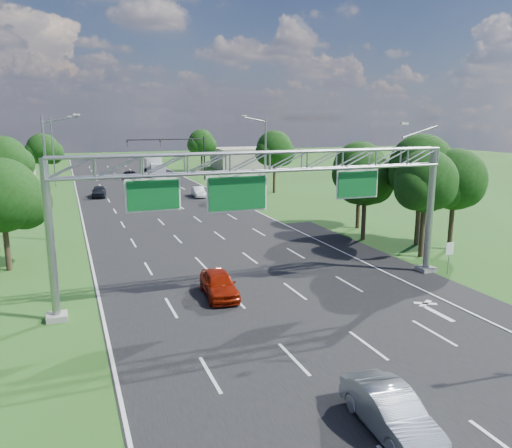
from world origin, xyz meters
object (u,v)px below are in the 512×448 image
regulatory_sign (449,251)px  red_coupe (219,284)px  traffic_signal (183,148)px  silver_sedan (390,411)px  box_truck (155,166)px  sign_gantry (269,173)px

regulatory_sign → red_coupe: (-14.91, 1.33, -0.79)m
traffic_signal → red_coupe: size_ratio=2.88×
silver_sedan → box_truck: bearing=89.3°
red_coupe → silver_sedan: red_coupe is taller
regulatory_sign → red_coupe: bearing=174.9°
sign_gantry → traffic_signal: (7.15, 53.00, -1.72)m
sign_gantry → box_truck: sign_gantry is taller
regulatory_sign → box_truck: box_truck is taller
sign_gantry → silver_sedan: size_ratio=5.50×
silver_sedan → traffic_signal: bearing=86.3°
regulatory_sign → red_coupe: regulatory_sign is taller
red_coupe → silver_sedan: bearing=-79.1°
sign_gantry → silver_sedan: bearing=-95.6°
traffic_signal → red_coupe: bearing=-100.7°
sign_gantry → red_coupe: sign_gantry is taller
traffic_signal → red_coupe: (-9.99, -52.69, -4.45)m
regulatory_sign → box_truck: (-7.76, 63.78, 0.08)m
traffic_signal → box_truck: traffic_signal is taller
red_coupe → sign_gantry: bearing=-1.6°
red_coupe → box_truck: bearing=88.1°
traffic_signal → box_truck: bearing=106.2°
sign_gantry → traffic_signal: bearing=82.3°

